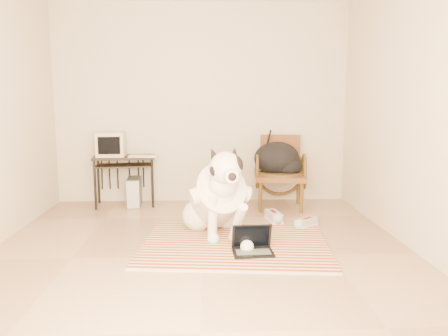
{
  "coord_description": "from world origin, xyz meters",
  "views": [
    {
      "loc": [
        0.03,
        -3.81,
        1.42
      ],
      "look_at": [
        0.23,
        0.61,
        0.72
      ],
      "focal_mm": 35.0,
      "sensor_mm": 36.0,
      "label": 1
    }
  ],
  "objects": [
    {
      "name": "backpack",
      "position": [
        1.0,
        1.79,
        0.64
      ],
      "size": [
        0.63,
        0.49,
        0.44
      ],
      "color": "black",
      "rests_on": "rattan_chair"
    },
    {
      "name": "wall_back",
      "position": [
        0.0,
        2.25,
        1.35
      ],
      "size": [
        4.5,
        0.0,
        4.5
      ],
      "primitive_type": "plane",
      "rotation": [
        1.57,
        0.0,
        0.0
      ],
      "color": "beige",
      "rests_on": "floor"
    },
    {
      "name": "pc_tower",
      "position": [
        -0.91,
        1.97,
        0.19
      ],
      "size": [
        0.19,
        0.41,
        0.38
      ],
      "color": "#48484A",
      "rests_on": "floor"
    },
    {
      "name": "crt_monitor",
      "position": [
        -1.2,
        2.02,
        0.83
      ],
      "size": [
        0.37,
        0.36,
        0.32
      ],
      "color": "beige",
      "rests_on": "computer_desk"
    },
    {
      "name": "wall_right",
      "position": [
        2.0,
        0.0,
        1.35
      ],
      "size": [
        0.0,
        4.5,
        4.5
      ],
      "primitive_type": "plane",
      "rotation": [
        1.57,
        0.0,
        -1.57
      ],
      "color": "beige",
      "rests_on": "floor"
    },
    {
      "name": "laptop",
      "position": [
        0.47,
        0.03,
        0.08
      ],
      "size": [
        0.38,
        0.28,
        0.26
      ],
      "color": "black",
      "rests_on": "rug"
    },
    {
      "name": "dog",
      "position": [
        0.17,
        0.63,
        0.4
      ],
      "size": [
        0.7,
        1.32,
        1.0
      ],
      "color": "white",
      "rests_on": "rug"
    },
    {
      "name": "sneaker_left",
      "position": [
        0.84,
        1.15,
        0.05
      ],
      "size": [
        0.18,
        0.34,
        0.11
      ],
      "color": "white",
      "rests_on": "floor"
    },
    {
      "name": "sneaker_right",
      "position": [
        1.17,
        0.87,
        0.05
      ],
      "size": [
        0.3,
        0.28,
        0.1
      ],
      "color": "white",
      "rests_on": "floor"
    },
    {
      "name": "rug",
      "position": [
        0.33,
        0.28,
        0.01
      ],
      "size": [
        1.93,
        1.55,
        0.02
      ],
      "color": "#AD1F08",
      "rests_on": "floor"
    },
    {
      "name": "floor",
      "position": [
        0.0,
        0.0,
        0.0
      ],
      "size": [
        4.5,
        4.5,
        0.0
      ],
      "primitive_type": "plane",
      "color": "#9D7B60",
      "rests_on": "ground"
    },
    {
      "name": "wall_front",
      "position": [
        0.0,
        -2.25,
        1.35
      ],
      "size": [
        4.5,
        0.0,
        4.5
      ],
      "primitive_type": "plane",
      "rotation": [
        -1.57,
        0.0,
        0.0
      ],
      "color": "beige",
      "rests_on": "floor"
    },
    {
      "name": "rattan_chair",
      "position": [
        1.03,
        1.82,
        0.47
      ],
      "size": [
        0.69,
        0.68,
        0.94
      ],
      "color": "brown",
      "rests_on": "floor"
    },
    {
      "name": "computer_desk",
      "position": [
        -1.04,
        1.99,
        0.57
      ],
      "size": [
        0.85,
        0.54,
        0.67
      ],
      "color": "black",
      "rests_on": "floor"
    },
    {
      "name": "desk_keyboard",
      "position": [
        -0.77,
        1.9,
        0.68
      ],
      "size": [
        0.39,
        0.18,
        0.02
      ],
      "primitive_type": "cube",
      "rotation": [
        0.0,
        0.0,
        -0.12
      ],
      "color": "beige",
      "rests_on": "computer_desk"
    }
  ]
}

